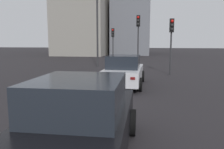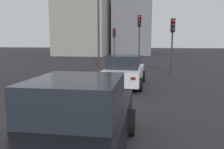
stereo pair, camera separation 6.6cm
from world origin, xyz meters
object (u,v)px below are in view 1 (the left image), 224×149
Objects in this scene: car_white_lead at (124,71)px; traffic_light_far_left at (138,31)px; traffic_light_near_right at (171,35)px; car_black_second at (81,122)px; traffic_light_near_left at (113,38)px; street_lamp_kerbside at (97,8)px.

car_white_lead is 0.95× the size of traffic_light_far_left.
traffic_light_near_right reaches higher than car_white_lead.
car_black_second is 19.91m from traffic_light_near_left.
traffic_light_far_left reaches higher than car_white_lead.
traffic_light_near_right is 7.56m from street_lamp_kerbside.
car_white_lead is 5.47m from traffic_light_near_right.
traffic_light_near_left is at bearing -10.79° from street_lamp_kerbside.
street_lamp_kerbside is at bearing -7.59° from traffic_light_near_left.
street_lamp_kerbside is (15.75, 3.34, 4.41)m from car_black_second.
car_white_lead is 7.69m from traffic_light_far_left.
street_lamp_kerbside reaches higher than traffic_light_near_right.
traffic_light_far_left is 0.49× the size of street_lamp_kerbside.
car_white_lead is at bearing -1.22° from car_black_second.
traffic_light_far_left is at bearing -145.40° from traffic_light_near_right.
street_lamp_kerbside is (-3.90, 0.74, 2.55)m from traffic_light_near_left.
traffic_light_near_left is 0.96× the size of traffic_light_near_right.
traffic_light_near_left reaches higher than car_black_second.
traffic_light_near_right is at bearing -14.16° from car_black_second.
car_black_second is (-7.51, -0.04, 0.02)m from car_white_lead.
traffic_light_near_right is 0.86× the size of traffic_light_far_left.
street_lamp_kerbside reaches higher than car_white_lead.
traffic_light_near_right is (-7.80, -5.25, 0.10)m from traffic_light_near_left.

